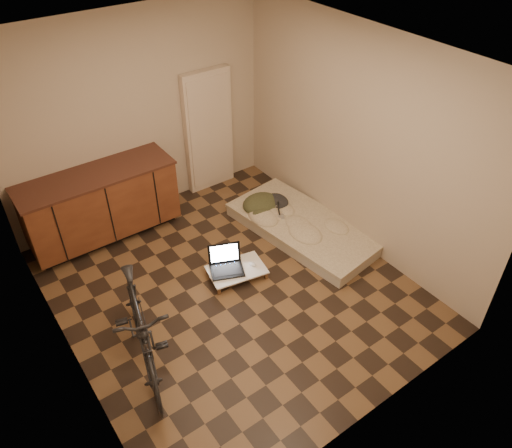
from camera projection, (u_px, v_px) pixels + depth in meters
room_shell at (227, 192)px, 4.81m from camera, size 3.50×4.00×2.60m
cabinets at (101, 205)px, 6.07m from camera, size 1.84×0.62×0.91m
appliance_panel at (208, 131)px, 6.77m from camera, size 0.70×0.10×1.70m
bicycle at (140, 324)px, 4.50m from camera, size 0.89×1.71×1.06m
futon at (303, 227)px, 6.34m from camera, size 1.19×2.06×0.17m
clothing_pile at (265, 199)px, 6.50m from camera, size 0.58×0.51×0.21m
headphones at (279, 209)px, 6.37m from camera, size 0.33×0.34×0.17m
lap_desk at (237, 270)px, 5.70m from camera, size 0.71×0.53×0.11m
laptop at (226, 265)px, 5.67m from camera, size 0.47×0.45×0.26m
mouse at (253, 264)px, 5.73m from camera, size 0.08×0.11×0.04m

